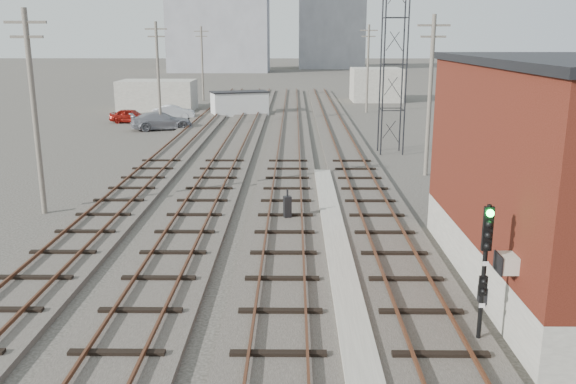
{
  "coord_description": "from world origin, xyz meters",
  "views": [
    {
      "loc": [
        -1.12,
        -6.55,
        7.83
      ],
      "look_at": [
        -1.35,
        15.4,
        2.2
      ],
      "focal_mm": 38.0,
      "sensor_mm": 36.0,
      "label": 1
    }
  ],
  "objects_px": {
    "car_red": "(131,116)",
    "car_silver": "(174,112)",
    "switch_stand": "(287,207)",
    "car_grey": "(161,121)",
    "site_trailer": "(240,103)",
    "signal_mast": "(485,266)"
  },
  "relations": [
    {
      "from": "switch_stand",
      "to": "site_trailer",
      "type": "relative_size",
      "value": 0.21
    },
    {
      "from": "car_red",
      "to": "car_grey",
      "type": "height_order",
      "value": "car_grey"
    },
    {
      "from": "signal_mast",
      "to": "site_trailer",
      "type": "distance_m",
      "value": 48.86
    },
    {
      "from": "signal_mast",
      "to": "switch_stand",
      "type": "distance_m",
      "value": 12.15
    },
    {
      "from": "signal_mast",
      "to": "car_silver",
      "type": "relative_size",
      "value": 0.94
    },
    {
      "from": "car_grey",
      "to": "switch_stand",
      "type": "bearing_deg",
      "value": -178.28
    },
    {
      "from": "car_red",
      "to": "site_trailer",
      "type": "bearing_deg",
      "value": -50.56
    },
    {
      "from": "car_red",
      "to": "car_silver",
      "type": "relative_size",
      "value": 0.95
    },
    {
      "from": "switch_stand",
      "to": "site_trailer",
      "type": "distance_m",
      "value": 37.2
    },
    {
      "from": "signal_mast",
      "to": "car_silver",
      "type": "bearing_deg",
      "value": 110.31
    },
    {
      "from": "signal_mast",
      "to": "car_red",
      "type": "relative_size",
      "value": 1.0
    },
    {
      "from": "car_silver",
      "to": "car_grey",
      "type": "relative_size",
      "value": 0.77
    },
    {
      "from": "signal_mast",
      "to": "site_trailer",
      "type": "bearing_deg",
      "value": 102.29
    },
    {
      "from": "site_trailer",
      "to": "car_grey",
      "type": "distance_m",
      "value": 11.66
    },
    {
      "from": "car_grey",
      "to": "site_trailer",
      "type": "bearing_deg",
      "value": -51.2
    },
    {
      "from": "car_silver",
      "to": "car_grey",
      "type": "bearing_deg",
      "value": 176.27
    },
    {
      "from": "signal_mast",
      "to": "car_grey",
      "type": "relative_size",
      "value": 0.73
    },
    {
      "from": "site_trailer",
      "to": "car_grey",
      "type": "relative_size",
      "value": 1.19
    },
    {
      "from": "car_red",
      "to": "car_silver",
      "type": "distance_m",
      "value": 4.51
    },
    {
      "from": "car_grey",
      "to": "car_red",
      "type": "bearing_deg",
      "value": 20.8
    },
    {
      "from": "site_trailer",
      "to": "car_red",
      "type": "xyz_separation_m",
      "value": [
        -9.61,
        -5.88,
        -0.57
      ]
    },
    {
      "from": "switch_stand",
      "to": "car_silver",
      "type": "xyz_separation_m",
      "value": [
        -11.46,
        33.86,
        0.03
      ]
    }
  ]
}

